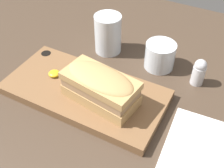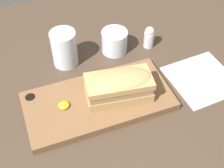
{
  "view_description": "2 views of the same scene",
  "coord_description": "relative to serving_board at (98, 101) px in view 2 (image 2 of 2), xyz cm",
  "views": [
    {
      "loc": [
        23.63,
        -36.5,
        51.71
      ],
      "look_at": [
        1.6,
        4.96,
        7.75
      ],
      "focal_mm": 45.0,
      "sensor_mm": 36.0,
      "label": 1
    },
    {
      "loc": [
        -21.09,
        -48.16,
        68.18
      ],
      "look_at": [
        -1.81,
        2.69,
        9.62
      ],
      "focal_mm": 50.0,
      "sensor_mm": 36.0,
      "label": 2
    }
  ],
  "objects": [
    {
      "name": "mustard_dollop",
      "position": [
        -9.27,
        0.5,
        1.71
      ],
      "size": [
        2.91,
        2.91,
        1.16
      ],
      "color": "gold",
      "rests_on": "serving_board"
    },
    {
      "name": "napkin",
      "position": [
        31.48,
        -2.08,
        -0.94
      ],
      "size": [
        18.98,
        19.13,
        0.4
      ],
      "rotation": [
        0.0,
        0.0,
        0.06
      ],
      "color": "white",
      "rests_on": "dining_table"
    },
    {
      "name": "dining_table",
      "position": [
        5.45,
        -3.74,
        -2.14
      ],
      "size": [
        151.95,
        122.75,
        2.0
      ],
      "color": "#423326",
      "rests_on": "ground"
    },
    {
      "name": "salt_shaker",
      "position": [
        23.28,
        17.34,
        2.62
      ],
      "size": [
        3.27,
        3.27,
        7.4
      ],
      "color": "silver",
      "rests_on": "dining_table"
    },
    {
      "name": "sandwich",
      "position": [
        5.58,
        -1.32,
        5.42
      ],
      "size": [
        18.22,
        10.7,
        7.98
      ],
      "rotation": [
        0.0,
        0.0,
        -0.14
      ],
      "color": "tan",
      "rests_on": "serving_board"
    },
    {
      "name": "serving_board",
      "position": [
        0.0,
        0.0,
        0.0
      ],
      "size": [
        39.5,
        19.32,
        2.32
      ],
      "color": "brown",
      "rests_on": "dining_table"
    },
    {
      "name": "water_glass",
      "position": [
        -3.83,
        19.23,
        3.75
      ],
      "size": [
        7.65,
        7.65,
        11.26
      ],
      "color": "silver",
      "rests_on": "dining_table"
    },
    {
      "name": "wine_glass",
      "position": [
        12.15,
        19.19,
        2.14
      ],
      "size": [
        8.13,
        8.13,
        7.26
      ],
      "color": "silver",
      "rests_on": "dining_table"
    }
  ]
}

